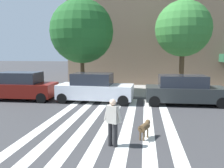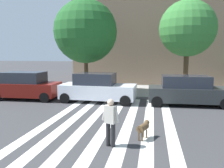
% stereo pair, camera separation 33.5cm
% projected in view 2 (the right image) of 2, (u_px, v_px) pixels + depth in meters
% --- Properties ---
extents(ground_plane, '(160.00, 160.00, 0.00)m').
position_uv_depth(ground_plane, '(91.00, 129.00, 9.61)').
color(ground_plane, '#353538').
extents(sidewalk_far, '(80.00, 6.00, 0.15)m').
position_uv_depth(sidewalk_far, '(123.00, 90.00, 19.32)').
color(sidewalk_far, gray).
rests_on(sidewalk_far, ground_plane).
extents(crosswalk_stripes, '(5.85, 13.31, 0.01)m').
position_uv_depth(crosswalk_stripes, '(104.00, 130.00, 9.52)').
color(crosswalk_stripes, silver).
rests_on(crosswalk_stripes, ground_plane).
extents(parked_car_near_curb, '(4.40, 2.12, 1.88)m').
position_uv_depth(parked_car_near_curb, '(26.00, 86.00, 15.87)').
color(parked_car_near_curb, maroon).
rests_on(parked_car_near_curb, ground_plane).
extents(parked_car_behind_first, '(4.90, 2.15, 1.88)m').
position_uv_depth(parked_car_behind_first, '(97.00, 88.00, 15.00)').
color(parked_car_behind_first, silver).
rests_on(parked_car_behind_first, ground_plane).
extents(parked_car_third_in_line, '(4.81, 2.02, 1.81)m').
position_uv_depth(parked_car_third_in_line, '(187.00, 91.00, 14.01)').
color(parked_car_third_in_line, '#2D3132').
rests_on(parked_car_third_in_line, ground_plane).
extents(street_tree_nearest, '(4.75, 4.75, 7.00)m').
position_uv_depth(street_tree_nearest, '(86.00, 32.00, 17.29)').
color(street_tree_nearest, '#4C3823').
rests_on(street_tree_nearest, sidewalk_far).
extents(street_tree_middle, '(4.13, 4.13, 6.88)m').
position_uv_depth(street_tree_middle, '(187.00, 29.00, 16.92)').
color(street_tree_middle, '#4C3823').
rests_on(street_tree_middle, sidewalk_far).
extents(pedestrian_dog_walker, '(0.68, 0.37, 1.64)m').
position_uv_depth(pedestrian_dog_walker, '(111.00, 120.00, 7.75)').
color(pedestrian_dog_walker, black).
rests_on(pedestrian_dog_walker, ground_plane).
extents(dog_on_leash, '(0.49, 0.92, 0.65)m').
position_uv_depth(dog_on_leash, '(143.00, 127.00, 8.49)').
color(dog_on_leash, brown).
rests_on(dog_on_leash, ground_plane).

